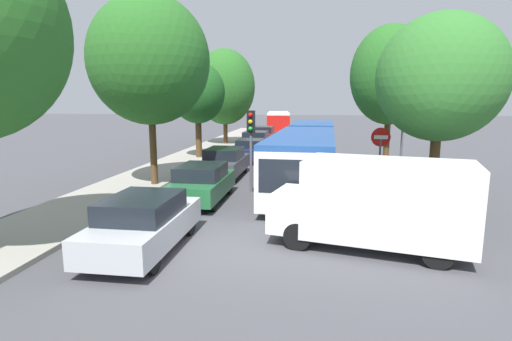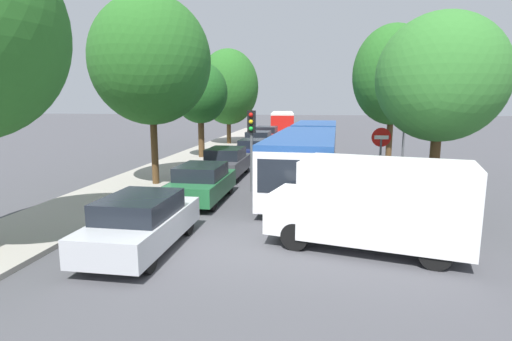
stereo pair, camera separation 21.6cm
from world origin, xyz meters
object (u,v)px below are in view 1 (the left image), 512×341
at_px(queued_car_graphite, 225,162).
at_px(tree_left_distant, 225,87).
at_px(no_entry_sign, 380,153).
at_px(tree_left_mid, 149,60).
at_px(tree_left_far, 198,93).
at_px(queued_car_green, 202,183).
at_px(tree_right_near, 441,78).
at_px(queued_car_navy, 250,150).
at_px(direction_sign_post, 403,130).
at_px(articulated_bus, 308,149).
at_px(queued_car_black, 256,141).
at_px(city_bus_rear, 278,121).
at_px(queued_car_red, 263,135).
at_px(tree_right_mid, 390,78).
at_px(queued_car_silver, 144,223).
at_px(white_van, 377,202).
at_px(traffic_light, 251,133).

bearing_deg(queued_car_graphite, tree_left_distant, 12.62).
distance_m(queued_car_graphite, no_entry_sign, 8.08).
bearing_deg(tree_left_mid, tree_left_distant, 91.70).
bearing_deg(tree_left_far, queued_car_green, -73.41).
xyz_separation_m(tree_left_far, tree_right_near, (11.27, -11.92, 0.20)).
height_order(queued_car_navy, direction_sign_post, direction_sign_post).
xyz_separation_m(articulated_bus, queued_car_black, (-4.08, 9.87, -0.65)).
relative_size(city_bus_rear, queued_car_black, 2.62).
height_order(queued_car_graphite, queued_car_black, queued_car_black).
bearing_deg(tree_left_distant, queued_car_graphite, -77.87).
xyz_separation_m(queued_car_graphite, queued_car_red, (-0.00, 16.04, 0.03)).
height_order(queued_car_green, direction_sign_post, direction_sign_post).
relative_size(queued_car_graphite, queued_car_red, 0.96).
bearing_deg(direction_sign_post, no_entry_sign, 71.41).
relative_size(tree_right_near, tree_right_mid, 0.83).
distance_m(city_bus_rear, queued_car_green, 34.44).
height_order(queued_car_black, direction_sign_post, direction_sign_post).
xyz_separation_m(queued_car_graphite, direction_sign_post, (8.15, -1.54, 1.81)).
xyz_separation_m(queued_car_silver, no_entry_sign, (6.70, 5.93, 1.15)).
relative_size(queued_car_green, tree_left_mid, 0.50).
xyz_separation_m(queued_car_navy, tree_right_mid, (7.97, -2.18, 4.32)).
bearing_deg(tree_right_mid, queued_car_red, 123.72).
distance_m(queued_car_navy, tree_right_mid, 9.32).
relative_size(articulated_bus, city_bus_rear, 1.45).
height_order(queued_car_silver, tree_left_far, tree_left_far).
distance_m(direction_sign_post, tree_right_mid, 5.57).
bearing_deg(tree_right_mid, tree_right_near, -91.04).
bearing_deg(articulated_bus, queued_car_navy, -139.94).
bearing_deg(white_van, tree_left_far, -46.03).
relative_size(queued_car_black, tree_right_near, 0.67).
relative_size(queued_car_red, white_van, 0.84).
height_order(articulated_bus, direction_sign_post, direction_sign_post).
bearing_deg(tree_left_mid, queued_car_black, 78.70).
xyz_separation_m(queued_car_red, tree_left_distant, (-3.12, -1.52, 4.16)).
bearing_deg(traffic_light, tree_left_mid, -95.38).
relative_size(articulated_bus, tree_left_far, 2.64).
bearing_deg(queued_car_black, queued_car_navy, -175.32).
relative_size(city_bus_rear, no_entry_sign, 4.05).
height_order(queued_car_black, tree_right_near, tree_right_near).
distance_m(no_entry_sign, direction_sign_post, 3.03).
height_order(queued_car_silver, tree_left_mid, tree_left_mid).
xyz_separation_m(queued_car_silver, queued_car_black, (-0.06, 20.76, 0.03)).
distance_m(articulated_bus, queued_car_green, 7.01).
bearing_deg(queued_car_navy, articulated_bus, -142.02).
bearing_deg(tree_left_far, direction_sign_post, -33.75).
bearing_deg(tree_right_mid, traffic_light, -134.82).
xyz_separation_m(city_bus_rear, tree_right_near, (8.02, -35.44, 3.08)).
distance_m(articulated_bus, queued_car_red, 15.82).
xyz_separation_m(articulated_bus, traffic_light, (-2.32, -3.96, 1.09)).
xyz_separation_m(queued_car_green, tree_left_distant, (-3.33, 19.49, 4.22)).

